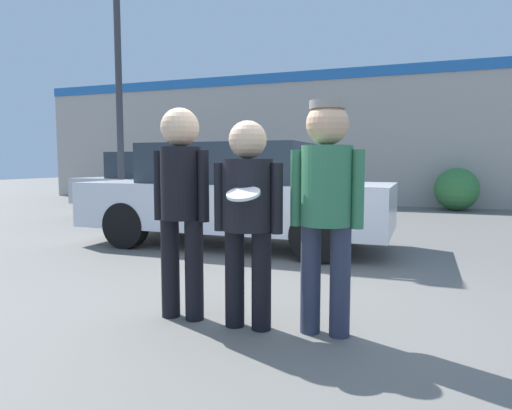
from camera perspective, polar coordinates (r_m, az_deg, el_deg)
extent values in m
plane|color=#66635E|center=(3.97, 1.68, -13.36)|extent=(56.00, 56.00, 0.00)
cube|color=#B2A89E|center=(13.99, 15.44, 8.23)|extent=(24.00, 0.18, 4.05)
cube|color=#2666B2|center=(14.11, 15.60, 15.88)|extent=(24.00, 0.04, 0.30)
cylinder|color=black|center=(3.85, -10.66, -7.72)|extent=(0.15, 0.15, 0.82)
cylinder|color=black|center=(3.75, -7.74, -8.05)|extent=(0.15, 0.15, 0.82)
cylinder|color=black|center=(3.70, -9.38, 2.70)|extent=(0.32, 0.32, 0.58)
cylinder|color=black|center=(3.81, -12.01, 2.40)|extent=(0.09, 0.09, 0.56)
cylinder|color=black|center=(3.61, -6.60, 2.33)|extent=(0.09, 0.09, 0.56)
sphere|color=#DBB28E|center=(3.71, -9.49, 9.56)|extent=(0.31, 0.31, 0.31)
cylinder|color=black|center=(3.58, -2.68, -9.10)|extent=(0.15, 0.15, 0.76)
cylinder|color=black|center=(3.51, 0.68, -9.42)|extent=(0.15, 0.15, 0.76)
cylinder|color=black|center=(3.44, -1.04, 1.28)|extent=(0.38, 0.38, 0.54)
cylinder|color=black|center=(3.53, -4.54, 1.01)|extent=(0.09, 0.09, 0.52)
cylinder|color=black|center=(3.36, 2.63, 0.81)|extent=(0.09, 0.09, 0.52)
sphere|color=#DBB28E|center=(3.43, -1.05, 8.16)|extent=(0.29, 0.29, 0.29)
cylinder|color=white|center=(3.17, -1.60, 1.42)|extent=(0.24, 0.24, 0.10)
cylinder|color=#2D3347|center=(3.47, 6.84, -9.15)|extent=(0.15, 0.15, 0.82)
cylinder|color=#2D3347|center=(3.43, 10.47, -9.39)|extent=(0.15, 0.15, 0.82)
cylinder|color=#33724C|center=(3.34, 8.81, 2.40)|extent=(0.37, 0.37, 0.58)
cylinder|color=#33724C|center=(3.39, 5.09, 2.12)|extent=(0.09, 0.09, 0.56)
cylinder|color=#33724C|center=(3.30, 12.62, 1.93)|extent=(0.09, 0.09, 0.56)
sphere|color=tan|center=(3.35, 8.92, 9.99)|extent=(0.31, 0.31, 0.31)
cylinder|color=gray|center=(3.36, 8.95, 12.25)|extent=(0.26, 0.26, 0.06)
cube|color=silver|center=(7.01, -2.55, 0.07)|extent=(4.66, 1.79, 0.68)
cube|color=#28333D|center=(7.02, -3.27, 5.25)|extent=(2.42, 1.54, 0.59)
cylinder|color=black|center=(7.40, 10.26, -1.98)|extent=(0.68, 0.22, 0.68)
cylinder|color=black|center=(5.85, 7.55, -3.87)|extent=(0.68, 0.22, 0.68)
cylinder|color=black|center=(8.39, -9.55, -1.11)|extent=(0.68, 0.22, 0.68)
cylinder|color=black|center=(7.06, -15.97, -2.45)|extent=(0.68, 0.22, 0.68)
cube|color=#B7BABF|center=(11.06, -11.08, 1.77)|extent=(4.28, 1.77, 0.60)
cube|color=#28333D|center=(11.08, -11.52, 4.90)|extent=(2.23, 1.53, 0.61)
cylinder|color=black|center=(11.17, -3.12, 0.64)|extent=(0.72, 0.22, 0.72)
cylinder|color=black|center=(9.75, -6.78, -0.08)|extent=(0.72, 0.22, 0.72)
cylinder|color=black|center=(12.46, -14.40, 0.96)|extent=(0.72, 0.22, 0.72)
cylinder|color=black|center=(11.20, -18.98, 0.37)|extent=(0.72, 0.22, 0.72)
cylinder|color=#38383D|center=(8.90, -16.78, 14.21)|extent=(0.12, 0.12, 5.36)
sphere|color=#387A3D|center=(13.20, 23.78, 1.83)|extent=(1.14, 1.14, 1.14)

